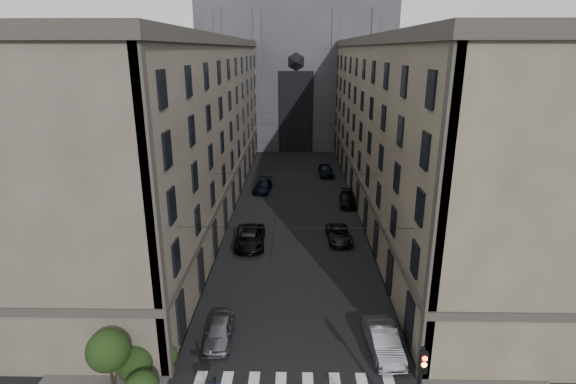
# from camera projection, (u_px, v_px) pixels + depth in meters

# --- Properties ---
(sidewalk_left) EXTENTS (7.00, 80.00, 0.15)m
(sidewalk_left) POSITION_uv_depth(u_px,v_px,m) (208.00, 202.00, 53.72)
(sidewalk_left) COLOR #383533
(sidewalk_left) RESTS_ON ground
(sidewalk_right) EXTENTS (7.00, 80.00, 0.15)m
(sidewalk_right) POSITION_uv_depth(u_px,v_px,m) (383.00, 203.00, 53.38)
(sidewalk_right) COLOR #383533
(sidewalk_right) RESTS_ON ground
(building_left) EXTENTS (13.60, 60.60, 18.85)m
(building_left) POSITION_uv_depth(u_px,v_px,m) (178.00, 125.00, 50.95)
(building_left) COLOR #4C443B
(building_left) RESTS_ON ground
(building_right) EXTENTS (13.60, 60.60, 18.85)m
(building_right) POSITION_uv_depth(u_px,v_px,m) (415.00, 126.00, 50.50)
(building_right) COLOR brown
(building_right) RESTS_ON ground
(gothic_tower) EXTENTS (35.00, 23.00, 58.00)m
(gothic_tower) POSITION_uv_depth(u_px,v_px,m) (296.00, 48.00, 85.25)
(gothic_tower) COLOR #2D2D33
(gothic_tower) RESTS_ON ground
(shrub_cluster) EXTENTS (3.90, 4.40, 3.90)m
(shrub_cluster) POSITION_uv_depth(u_px,v_px,m) (129.00, 363.00, 23.65)
(shrub_cluster) COLOR black
(shrub_cluster) RESTS_ON sidewalk_left
(tram_wires) EXTENTS (14.00, 60.00, 0.43)m
(tram_wires) POSITION_uv_depth(u_px,v_px,m) (296.00, 144.00, 51.01)
(tram_wires) COLOR black
(tram_wires) RESTS_ON ground
(car_left_near) EXTENTS (1.64, 4.05, 1.38)m
(car_left_near) POSITION_uv_depth(u_px,v_px,m) (220.00, 331.00, 28.15)
(car_left_near) COLOR slate
(car_left_near) RESTS_ON ground
(car_left_midnear) EXTENTS (1.62, 4.55, 1.50)m
(car_left_midnear) POSITION_uv_depth(u_px,v_px,m) (248.00, 237.00, 42.19)
(car_left_midnear) COLOR black
(car_left_midnear) RESTS_ON ground
(car_left_midfar) EXTENTS (2.93, 5.93, 1.62)m
(car_left_midfar) POSITION_uv_depth(u_px,v_px,m) (250.00, 238.00, 41.81)
(car_left_midfar) COLOR black
(car_left_midfar) RESTS_ON ground
(car_left_far) EXTENTS (2.52, 5.00, 1.39)m
(car_left_far) POSITION_uv_depth(u_px,v_px,m) (263.00, 186.00, 57.82)
(car_left_far) COLOR black
(car_left_far) RESTS_ON ground
(car_right_near) EXTENTS (2.00, 4.83, 1.55)m
(car_right_near) POSITION_uv_depth(u_px,v_px,m) (383.00, 341.00, 27.08)
(car_right_near) COLOR gray
(car_right_near) RESTS_ON ground
(car_right_midnear) EXTENTS (2.45, 4.87, 1.32)m
(car_right_midnear) POSITION_uv_depth(u_px,v_px,m) (339.00, 234.00, 42.90)
(car_right_midnear) COLOR black
(car_right_midnear) RESTS_ON ground
(car_right_midfar) EXTENTS (2.30, 5.00, 1.42)m
(car_right_midfar) POSITION_uv_depth(u_px,v_px,m) (348.00, 199.00, 52.77)
(car_right_midfar) COLOR black
(car_right_midfar) RESTS_ON ground
(car_right_far) EXTENTS (2.20, 4.94, 1.65)m
(car_right_far) POSITION_uv_depth(u_px,v_px,m) (326.00, 170.00, 65.06)
(car_right_far) COLOR black
(car_right_far) RESTS_ON ground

